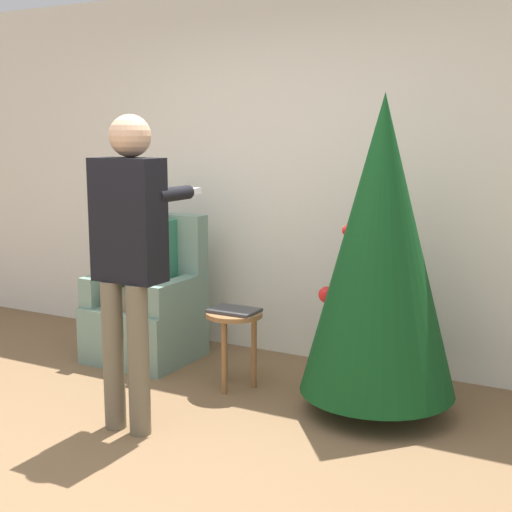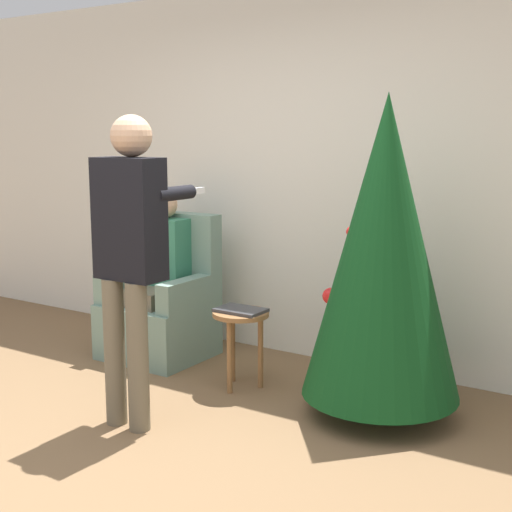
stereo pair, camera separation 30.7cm
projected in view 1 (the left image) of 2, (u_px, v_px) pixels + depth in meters
ground_plane at (96, 476)px, 3.49m from camera, size 14.00×14.00×0.00m
wall_back at (294, 175)px, 5.19m from camera, size 8.00×0.06×2.70m
christmas_tree at (381, 247)px, 4.12m from camera, size 0.92×0.92×1.88m
armchair at (149, 310)px, 5.28m from camera, size 0.71×0.66×1.06m
person_seated at (145, 269)px, 5.19m from camera, size 0.36×0.46×1.23m
person_standing at (129, 245)px, 3.89m from camera, size 0.41×0.57×1.76m
side_stool at (234, 326)px, 4.62m from camera, size 0.37×0.37×0.51m
laptop at (234, 310)px, 4.61m from camera, size 0.31×0.21×0.02m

